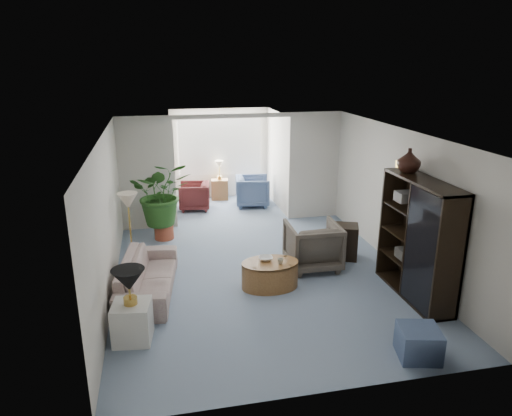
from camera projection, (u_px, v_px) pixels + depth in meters
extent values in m
plane|color=#859AAF|center=(263.00, 279.00, 8.20)|extent=(6.00, 6.00, 0.00)
plane|color=#859AAF|center=(227.00, 208.00, 12.02)|extent=(2.60, 2.60, 0.00)
cube|color=silver|center=(147.00, 174.00, 10.23)|extent=(1.20, 0.12, 2.50)
cube|color=silver|center=(314.00, 166.00, 10.99)|extent=(1.20, 0.12, 2.50)
cube|color=silver|center=(233.00, 116.00, 10.25)|extent=(2.60, 0.12, 0.10)
cube|color=white|center=(220.00, 146.00, 12.60)|extent=(2.20, 0.02, 1.50)
cube|color=white|center=(220.00, 147.00, 12.57)|extent=(2.20, 0.02, 1.50)
cube|color=beige|center=(405.00, 178.00, 8.08)|extent=(0.04, 0.50, 0.40)
imported|color=#B9B09C|center=(148.00, 276.00, 7.63)|extent=(1.04, 2.10, 0.59)
cube|color=silver|center=(132.00, 322.00, 6.34)|extent=(0.55, 0.55, 0.54)
cone|color=black|center=(129.00, 280.00, 6.15)|extent=(0.44, 0.44, 0.30)
cone|color=beige|center=(128.00, 201.00, 8.33)|extent=(0.36, 0.36, 0.28)
cylinder|color=olive|center=(270.00, 275.00, 7.84)|extent=(1.02, 1.02, 0.45)
imported|color=white|center=(266.00, 258.00, 7.84)|extent=(0.25, 0.25, 0.06)
imported|color=#B5B29F|center=(280.00, 261.00, 7.69)|extent=(0.10, 0.10, 0.09)
imported|color=#5A5347|center=(313.00, 245.00, 8.53)|extent=(0.93, 0.96, 0.85)
cube|color=black|center=(343.00, 241.00, 8.98)|extent=(0.67, 0.61, 0.65)
cube|color=black|center=(418.00, 239.00, 7.36)|extent=(0.46, 1.72, 1.91)
imported|color=black|center=(409.00, 161.00, 7.48)|extent=(0.37, 0.37, 0.39)
cube|color=#4A5C7F|center=(419.00, 343.00, 6.01)|extent=(0.60, 0.60, 0.40)
cylinder|color=#AB4B31|center=(164.00, 231.00, 9.97)|extent=(0.40, 0.40, 0.32)
imported|color=#27571D|center=(162.00, 193.00, 9.72)|extent=(1.22, 1.06, 1.36)
imported|color=#4A5C7F|center=(253.00, 191.00, 12.15)|extent=(0.95, 0.93, 0.77)
imported|color=#521C21|center=(194.00, 196.00, 11.87)|extent=(0.85, 0.83, 0.68)
cube|color=olive|center=(220.00, 189.00, 12.74)|extent=(0.49, 0.41, 0.55)
cube|color=#5D5B57|center=(406.00, 197.00, 7.54)|extent=(0.30, 0.26, 0.16)
cube|color=#302925|center=(432.00, 210.00, 6.86)|extent=(0.30, 0.26, 0.16)
cube|color=#3A3834|center=(407.00, 253.00, 7.64)|extent=(0.30, 0.26, 0.16)
cube|color=#454340|center=(422.00, 236.00, 7.14)|extent=(0.30, 0.26, 0.16)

